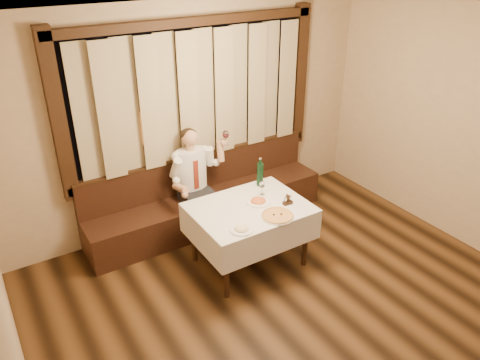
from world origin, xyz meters
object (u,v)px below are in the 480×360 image
dining_table (250,215)px  pasta_cream (241,227)px  banquette (207,202)px  green_bottle (260,174)px  pasta_red (258,199)px  seated_man (195,175)px  pizza (277,216)px  cruet_caddy (288,201)px

dining_table → pasta_cream: (-0.32, -0.35, 0.14)m
banquette → green_bottle: bearing=-60.4°
pasta_red → seated_man: bearing=110.1°
green_bottle → seated_man: bearing=135.0°
pasta_red → pasta_cream: bearing=-140.4°
pizza → pasta_cream: pasta_cream is taller
pizza → seated_man: seated_man is taller
pasta_red → cruet_caddy: 0.33m
cruet_caddy → dining_table: bearing=158.0°
seated_man → dining_table: bearing=-78.1°
pasta_cream → cruet_caddy: 0.73m
pasta_red → seated_man: size_ratio=0.20×
banquette → pasta_red: 1.11m
banquette → seated_man: (-0.20, -0.09, 0.49)m
seated_man → pasta_cream: bearing=-95.6°
pizza → green_bottle: bearing=70.6°
pizza → banquette: bearing=95.7°
dining_table → cruet_caddy: 0.45m
cruet_caddy → seated_man: size_ratio=0.09×
banquette → pizza: 1.44m
pizza → green_bottle: 0.74m
dining_table → pasta_red: bearing=13.1°
dining_table → pizza: size_ratio=3.56×
cruet_caddy → green_bottle: bearing=93.5°
pasta_cream → pizza: bearing=1.8°
pizza → seated_man: size_ratio=0.26×
seated_man → banquette: bearing=24.2°
banquette → pizza: (0.14, -1.36, 0.46)m
pasta_red → dining_table: bearing=-166.9°
banquette → pasta_red: size_ratio=11.52×
pasta_cream → banquette: bearing=76.7°
green_bottle → cruet_caddy: size_ratio=3.04×
pizza → seated_man: 1.31m
pasta_cream → cruet_caddy: (0.71, 0.17, 0.01)m
banquette → seated_man: seated_man is taller
green_bottle → seated_man: 0.82m
pasta_red → green_bottle: 0.42m
green_bottle → dining_table: bearing=-136.6°
pasta_red → cruet_caddy: size_ratio=2.37×
pizza → dining_table: bearing=112.1°
cruet_caddy → seated_man: (-0.59, 1.11, 0.01)m
cruet_caddy → seated_man: bearing=120.2°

